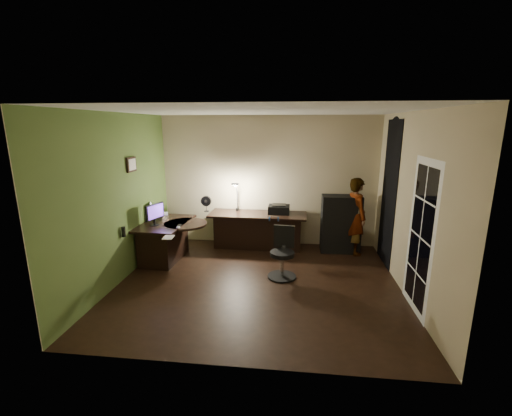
# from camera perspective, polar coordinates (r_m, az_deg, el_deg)

# --- Properties ---
(floor) EXTENTS (4.50, 4.00, 0.01)m
(floor) POSITION_cam_1_polar(r_m,az_deg,el_deg) (5.70, 0.32, -12.43)
(floor) COLOR black
(floor) RESTS_ON ground
(ceiling) EXTENTS (4.50, 4.00, 0.01)m
(ceiling) POSITION_cam_1_polar(r_m,az_deg,el_deg) (5.12, 0.36, 15.92)
(ceiling) COLOR silver
(ceiling) RESTS_ON floor
(wall_back) EXTENTS (4.50, 0.01, 2.70)m
(wall_back) POSITION_cam_1_polar(r_m,az_deg,el_deg) (7.21, 2.05, 4.46)
(wall_back) COLOR tan
(wall_back) RESTS_ON floor
(wall_front) EXTENTS (4.50, 0.01, 2.70)m
(wall_front) POSITION_cam_1_polar(r_m,az_deg,el_deg) (3.34, -3.37, -6.58)
(wall_front) COLOR tan
(wall_front) RESTS_ON floor
(wall_left) EXTENTS (0.01, 4.00, 2.70)m
(wall_left) POSITION_cam_1_polar(r_m,az_deg,el_deg) (5.92, -21.91, 1.44)
(wall_left) COLOR tan
(wall_left) RESTS_ON floor
(wall_right) EXTENTS (0.01, 4.00, 2.70)m
(wall_right) POSITION_cam_1_polar(r_m,az_deg,el_deg) (5.49, 24.43, 0.30)
(wall_right) COLOR tan
(wall_right) RESTS_ON floor
(green_wall_overlay) EXTENTS (0.00, 4.00, 2.70)m
(green_wall_overlay) POSITION_cam_1_polar(r_m,az_deg,el_deg) (5.92, -21.78, 1.44)
(green_wall_overlay) COLOR #4A652A
(green_wall_overlay) RESTS_ON floor
(arched_doorway) EXTENTS (0.01, 0.90, 2.60)m
(arched_doorway) POSITION_cam_1_polar(r_m,az_deg,el_deg) (6.58, 21.29, 2.19)
(arched_doorway) COLOR black
(arched_doorway) RESTS_ON floor
(french_door) EXTENTS (0.02, 0.92, 2.10)m
(french_door) POSITION_cam_1_polar(r_m,az_deg,el_deg) (5.06, 25.75, -4.44)
(french_door) COLOR white
(french_door) RESTS_ON floor
(framed_picture) EXTENTS (0.04, 0.30, 0.25)m
(framed_picture) POSITION_cam_1_polar(r_m,az_deg,el_deg) (6.23, -20.10, 6.82)
(framed_picture) COLOR black
(framed_picture) RESTS_ON wall_left
(desk_left) EXTENTS (0.85, 1.31, 0.74)m
(desk_left) POSITION_cam_1_polar(r_m,az_deg,el_deg) (6.71, -14.73, -5.36)
(desk_left) COLOR black
(desk_left) RESTS_ON floor
(desk_right) EXTENTS (1.99, 0.74, 0.74)m
(desk_right) POSITION_cam_1_polar(r_m,az_deg,el_deg) (7.09, 0.26, -3.84)
(desk_right) COLOR black
(desk_right) RESTS_ON floor
(cabinet) EXTENTS (0.77, 0.40, 1.15)m
(cabinet) POSITION_cam_1_polar(r_m,az_deg,el_deg) (7.05, 13.93, -2.60)
(cabinet) COLOR black
(cabinet) RESTS_ON floor
(laptop_stand) EXTENTS (0.27, 0.24, 0.10)m
(laptop_stand) POSITION_cam_1_polar(r_m,az_deg,el_deg) (6.85, -15.74, -1.42)
(laptop_stand) COLOR silver
(laptop_stand) RESTS_ON desk_left
(laptop) EXTENTS (0.42, 0.41, 0.23)m
(laptop) POSITION_cam_1_polar(r_m,az_deg,el_deg) (6.81, -15.83, -0.12)
(laptop) COLOR silver
(laptop) RESTS_ON laptop_stand
(monitor) EXTENTS (0.23, 0.45, 0.29)m
(monitor) POSITION_cam_1_polar(r_m,az_deg,el_deg) (6.44, -16.63, -1.56)
(monitor) COLOR black
(monitor) RESTS_ON desk_left
(mouse) EXTENTS (0.08, 0.11, 0.04)m
(mouse) POSITION_cam_1_polar(r_m,az_deg,el_deg) (6.18, -12.85, -3.17)
(mouse) COLOR silver
(mouse) RESTS_ON desk_left
(phone) EXTENTS (0.07, 0.13, 0.01)m
(phone) POSITION_cam_1_polar(r_m,az_deg,el_deg) (6.36, -12.62, -2.82)
(phone) COLOR black
(phone) RESTS_ON desk_left
(pen) EXTENTS (0.08, 0.13, 0.01)m
(pen) POSITION_cam_1_polar(r_m,az_deg,el_deg) (6.15, -11.39, -3.32)
(pen) COLOR black
(pen) RESTS_ON desk_left
(speaker) EXTENTS (0.07, 0.07, 0.17)m
(speaker) POSITION_cam_1_polar(r_m,az_deg,el_deg) (5.97, -21.21, -3.72)
(speaker) COLOR black
(speaker) RESTS_ON desk_left
(notepad) EXTENTS (0.17, 0.23, 0.01)m
(notepad) POSITION_cam_1_polar(r_m,az_deg,el_deg) (5.73, -14.40, -4.76)
(notepad) COLOR silver
(notepad) RESTS_ON desk_left
(desk_fan) EXTENTS (0.22, 0.13, 0.33)m
(desk_fan) POSITION_cam_1_polar(r_m,az_deg,el_deg) (7.21, -8.26, 0.71)
(desk_fan) COLOR black
(desk_fan) RESTS_ON desk_right
(headphones) EXTENTS (0.21, 0.10, 0.10)m
(headphones) POSITION_cam_1_polar(r_m,az_deg,el_deg) (6.47, 3.00, -1.74)
(headphones) COLOR navy
(headphones) RESTS_ON desk_right
(printer) EXTENTS (0.43, 0.34, 0.19)m
(printer) POSITION_cam_1_polar(r_m,az_deg,el_deg) (7.00, 3.85, -0.19)
(printer) COLOR black
(printer) RESTS_ON desk_right
(desk_lamp) EXTENTS (0.23, 0.33, 0.67)m
(desk_lamp) POSITION_cam_1_polar(r_m,az_deg,el_deg) (7.17, -3.15, 2.12)
(desk_lamp) COLOR black
(desk_lamp) RESTS_ON desk_right
(office_chair) EXTENTS (0.53, 0.53, 0.86)m
(office_chair) POSITION_cam_1_polar(r_m,az_deg,el_deg) (5.74, 4.40, -7.56)
(office_chair) COLOR black
(office_chair) RESTS_ON floor
(person) EXTENTS (0.52, 0.63, 1.53)m
(person) POSITION_cam_1_polar(r_m,az_deg,el_deg) (6.98, 16.32, -1.33)
(person) COLOR #D8A88C
(person) RESTS_ON floor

